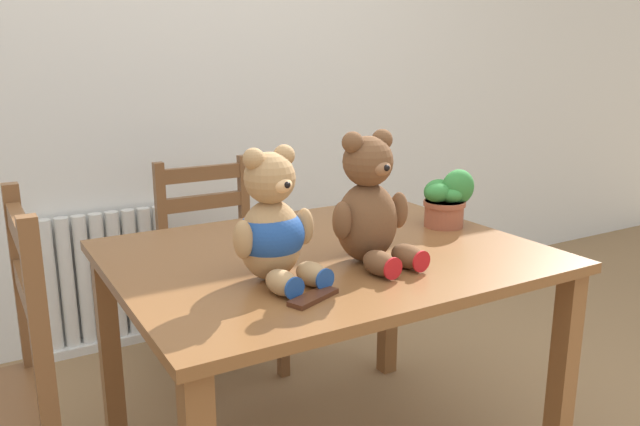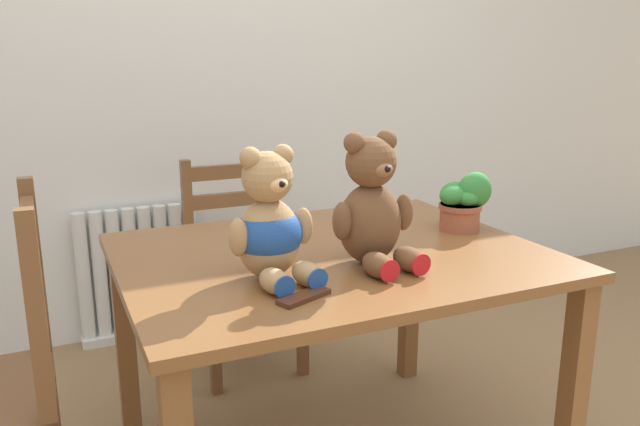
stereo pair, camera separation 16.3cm
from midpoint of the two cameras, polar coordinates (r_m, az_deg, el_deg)
wall_back at (r=2.98m, az=-8.63°, el=14.24°), size 8.00×0.04×2.60m
radiator at (r=3.00m, az=-14.62°, el=-5.96°), size 0.56×0.10×0.62m
dining_table at (r=1.86m, az=3.60°, el=-6.42°), size 1.21×0.95×0.73m
wooden_chair_behind at (r=2.64m, az=-5.50°, el=-4.42°), size 0.41×0.40×0.87m
teddy_bear_left at (r=1.57m, az=-1.65°, el=-1.30°), size 0.24×0.26×0.34m
teddy_bear_right at (r=1.69m, az=7.59°, el=0.41°), size 0.26×0.26×0.36m
potted_plant at (r=2.10m, az=15.11°, el=0.98°), size 0.19×0.16×0.19m
chocolate_bar at (r=1.47m, az=1.71°, el=-7.73°), size 0.15×0.10×0.01m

